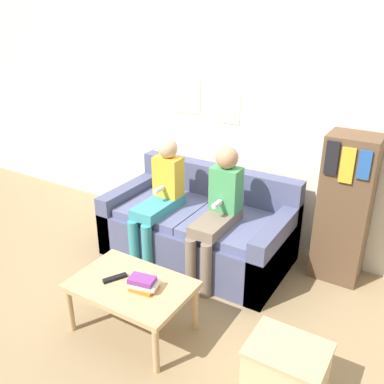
{
  "coord_description": "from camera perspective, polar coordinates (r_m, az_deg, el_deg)",
  "views": [
    {
      "loc": [
        1.71,
        -2.39,
        2.14
      ],
      "look_at": [
        0.0,
        0.42,
        0.68
      ],
      "focal_mm": 40.0,
      "sensor_mm": 36.0,
      "label": 1
    }
  ],
  "objects": [
    {
      "name": "ground_plane",
      "position": [
        3.64,
        -3.53,
        -12.24
      ],
      "size": [
        10.0,
        10.0,
        0.0
      ],
      "primitive_type": "plane",
      "color": "#937A56"
    },
    {
      "name": "wall_back",
      "position": [
        3.97,
        5.14,
        11.56
      ],
      "size": [
        8.0,
        0.06,
        2.6
      ],
      "color": "silver",
      "rests_on": "ground_plane"
    },
    {
      "name": "storage_box",
      "position": [
        2.75,
        12.4,
        -22.26
      ],
      "size": [
        0.46,
        0.36,
        0.35
      ],
      "color": "#CCB284",
      "rests_on": "ground_plane"
    },
    {
      "name": "couch",
      "position": [
        3.89,
        1.02,
        -4.93
      ],
      "size": [
        1.61,
        0.88,
        0.77
      ],
      "color": "#4C5175",
      "rests_on": "ground_plane"
    },
    {
      "name": "person_right",
      "position": [
        3.45,
        3.48,
        -2.23
      ],
      "size": [
        0.24,
        0.59,
        1.11
      ],
      "color": "#756656",
      "rests_on": "ground_plane"
    },
    {
      "name": "coffee_table",
      "position": [
        3.04,
        -8.07,
        -12.69
      ],
      "size": [
        0.82,
        0.55,
        0.39
      ],
      "color": "tan",
      "rests_on": "ground_plane"
    },
    {
      "name": "tv_remote",
      "position": [
        3.06,
        -10.23,
        -11.23
      ],
      "size": [
        0.12,
        0.17,
        0.02
      ],
      "rotation": [
        0.0,
        0.0,
        -0.5
      ],
      "color": "black",
      "rests_on": "coffee_table"
    },
    {
      "name": "person_left",
      "position": [
        3.73,
        -4.32,
        -0.49
      ],
      "size": [
        0.24,
        0.59,
        1.09
      ],
      "color": "teal",
      "rests_on": "ground_plane"
    },
    {
      "name": "bookshelf",
      "position": [
        3.65,
        19.64,
        -2.15
      ],
      "size": [
        0.39,
        0.33,
        1.24
      ],
      "color": "brown",
      "rests_on": "ground_plane"
    },
    {
      "name": "book_stack",
      "position": [
        2.93,
        -6.45,
        -12.02
      ],
      "size": [
        0.21,
        0.17,
        0.09
      ],
      "color": "orange",
      "rests_on": "coffee_table"
    }
  ]
}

